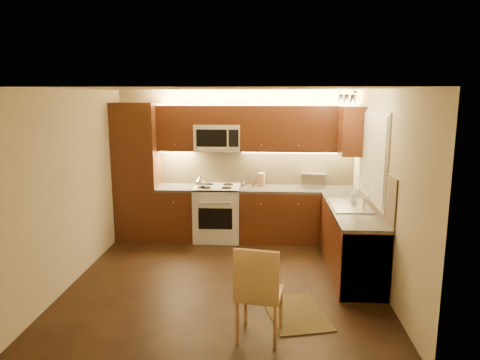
# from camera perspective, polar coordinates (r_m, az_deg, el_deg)

# --- Properties ---
(floor) EXTENTS (4.00, 4.00, 0.01)m
(floor) POSITION_cam_1_polar(r_m,az_deg,el_deg) (6.14, -1.76, -12.52)
(floor) COLOR black
(floor) RESTS_ON ground
(ceiling) EXTENTS (4.00, 4.00, 0.01)m
(ceiling) POSITION_cam_1_polar(r_m,az_deg,el_deg) (5.63, -1.91, 11.52)
(ceiling) COLOR beige
(ceiling) RESTS_ON ground
(wall_back) EXTENTS (4.00, 0.01, 2.50)m
(wall_back) POSITION_cam_1_polar(r_m,az_deg,el_deg) (7.71, -0.45, 2.07)
(wall_back) COLOR #BFB18B
(wall_back) RESTS_ON ground
(wall_front) EXTENTS (4.00, 0.01, 2.50)m
(wall_front) POSITION_cam_1_polar(r_m,az_deg,el_deg) (3.83, -4.64, -7.27)
(wall_front) COLOR #BFB18B
(wall_front) RESTS_ON ground
(wall_left) EXTENTS (0.01, 4.00, 2.50)m
(wall_left) POSITION_cam_1_polar(r_m,az_deg,el_deg) (6.26, -20.38, -0.73)
(wall_left) COLOR #BFB18B
(wall_left) RESTS_ON ground
(wall_right) EXTENTS (0.01, 4.00, 2.50)m
(wall_right) POSITION_cam_1_polar(r_m,az_deg,el_deg) (5.91, 17.86, -1.23)
(wall_right) COLOR #BFB18B
(wall_right) RESTS_ON ground
(pantry) EXTENTS (0.70, 0.60, 2.30)m
(pantry) POSITION_cam_1_polar(r_m,az_deg,el_deg) (7.73, -12.90, 1.06)
(pantry) COLOR #431D0E
(pantry) RESTS_ON floor
(base_cab_back_left) EXTENTS (0.62, 0.60, 0.86)m
(base_cab_back_left) POSITION_cam_1_polar(r_m,az_deg,el_deg) (7.73, -7.96, -4.24)
(base_cab_back_left) COLOR #431D0E
(base_cab_back_left) RESTS_ON floor
(counter_back_left) EXTENTS (0.62, 0.60, 0.04)m
(counter_back_left) POSITION_cam_1_polar(r_m,az_deg,el_deg) (7.62, -8.05, -0.98)
(counter_back_left) COLOR #383533
(counter_back_left) RESTS_ON base_cab_back_left
(base_cab_back_right) EXTENTS (1.92, 0.60, 0.86)m
(base_cab_back_right) POSITION_cam_1_polar(r_m,az_deg,el_deg) (7.59, 7.28, -4.50)
(base_cab_back_right) COLOR #431D0E
(base_cab_back_right) RESTS_ON floor
(counter_back_right) EXTENTS (1.92, 0.60, 0.04)m
(counter_back_right) POSITION_cam_1_polar(r_m,az_deg,el_deg) (7.48, 7.37, -1.18)
(counter_back_right) COLOR #383533
(counter_back_right) RESTS_ON base_cab_back_right
(base_cab_right) EXTENTS (0.60, 2.00, 0.86)m
(base_cab_right) POSITION_cam_1_polar(r_m,az_deg,el_deg) (6.44, 13.94, -7.60)
(base_cab_right) COLOR #431D0E
(base_cab_right) RESTS_ON floor
(counter_right) EXTENTS (0.60, 2.00, 0.04)m
(counter_right) POSITION_cam_1_polar(r_m,az_deg,el_deg) (6.31, 14.13, -3.73)
(counter_right) COLOR #383533
(counter_right) RESTS_ON base_cab_right
(dishwasher) EXTENTS (0.58, 0.60, 0.84)m
(dishwasher) POSITION_cam_1_polar(r_m,az_deg,el_deg) (5.79, 15.18, -9.80)
(dishwasher) COLOR silver
(dishwasher) RESTS_ON floor
(backsplash_back) EXTENTS (3.30, 0.02, 0.60)m
(backsplash_back) POSITION_cam_1_polar(r_m,az_deg,el_deg) (7.69, 2.15, 1.66)
(backsplash_back) COLOR tan
(backsplash_back) RESTS_ON wall_back
(backsplash_right) EXTENTS (0.02, 2.00, 0.60)m
(backsplash_right) POSITION_cam_1_polar(r_m,az_deg,el_deg) (6.30, 16.86, -0.90)
(backsplash_right) COLOR tan
(backsplash_right) RESTS_ON wall_right
(upper_cab_back_left) EXTENTS (0.62, 0.35, 0.75)m
(upper_cab_back_left) POSITION_cam_1_polar(r_m,az_deg,el_deg) (7.60, -8.06, 6.58)
(upper_cab_back_left) COLOR #431D0E
(upper_cab_back_left) RESTS_ON wall_back
(upper_cab_back_right) EXTENTS (1.92, 0.35, 0.75)m
(upper_cab_back_right) POSITION_cam_1_polar(r_m,az_deg,el_deg) (7.46, 7.49, 6.51)
(upper_cab_back_right) COLOR #431D0E
(upper_cab_back_right) RESTS_ON wall_back
(upper_cab_bridge) EXTENTS (0.76, 0.35, 0.31)m
(upper_cab_bridge) POSITION_cam_1_polar(r_m,az_deg,el_deg) (7.48, -2.87, 8.29)
(upper_cab_bridge) COLOR #431D0E
(upper_cab_bridge) RESTS_ON wall_back
(upper_cab_right_corner) EXTENTS (0.35, 0.50, 0.75)m
(upper_cab_right_corner) POSITION_cam_1_polar(r_m,az_deg,el_deg) (7.14, 14.05, 6.08)
(upper_cab_right_corner) COLOR #431D0E
(upper_cab_right_corner) RESTS_ON wall_right
(stove) EXTENTS (0.76, 0.65, 0.92)m
(stove) POSITION_cam_1_polar(r_m,az_deg,el_deg) (7.59, -2.88, -4.20)
(stove) COLOR silver
(stove) RESTS_ON floor
(microwave) EXTENTS (0.76, 0.38, 0.44)m
(microwave) POSITION_cam_1_polar(r_m,az_deg,el_deg) (7.49, -2.85, 5.42)
(microwave) COLOR silver
(microwave) RESTS_ON wall_back
(window_frame) EXTENTS (0.03, 1.44, 1.24)m
(window_frame) POSITION_cam_1_polar(r_m,az_deg,el_deg) (6.38, 16.71, 2.89)
(window_frame) COLOR silver
(window_frame) RESTS_ON wall_right
(window_blinds) EXTENTS (0.02, 1.36, 1.16)m
(window_blinds) POSITION_cam_1_polar(r_m,az_deg,el_deg) (6.37, 16.54, 2.90)
(window_blinds) COLOR silver
(window_blinds) RESTS_ON wall_right
(sink) EXTENTS (0.52, 0.86, 0.15)m
(sink) POSITION_cam_1_polar(r_m,az_deg,el_deg) (6.43, 13.93, -2.57)
(sink) COLOR silver
(sink) RESTS_ON counter_right
(faucet) EXTENTS (0.20, 0.04, 0.30)m
(faucet) POSITION_cam_1_polar(r_m,az_deg,el_deg) (6.45, 15.54, -1.93)
(faucet) COLOR silver
(faucet) RESTS_ON counter_right
(track_light_bar) EXTENTS (0.04, 1.20, 0.03)m
(track_light_bar) POSITION_cam_1_polar(r_m,az_deg,el_deg) (6.09, 13.43, 10.82)
(track_light_bar) COLOR silver
(track_light_bar) RESTS_ON ceiling
(kettle) EXTENTS (0.21, 0.21, 0.21)m
(kettle) POSITION_cam_1_polar(r_m,az_deg,el_deg) (7.37, -5.10, -0.19)
(kettle) COLOR silver
(kettle) RESTS_ON stove
(toaster_oven) EXTENTS (0.44, 0.36, 0.24)m
(toaster_oven) POSITION_cam_1_polar(r_m,az_deg,el_deg) (7.59, 9.41, 0.02)
(toaster_oven) COLOR silver
(toaster_oven) RESTS_ON counter_back_right
(knife_block) EXTENTS (0.12, 0.18, 0.23)m
(knife_block) POSITION_cam_1_polar(r_m,az_deg,el_deg) (7.57, 2.74, 0.06)
(knife_block) COLOR #AE774E
(knife_block) RESTS_ON counter_back_right
(spice_jar_a) EXTENTS (0.06, 0.06, 0.10)m
(spice_jar_a) POSITION_cam_1_polar(r_m,az_deg,el_deg) (7.62, 0.53, -0.33)
(spice_jar_a) COLOR silver
(spice_jar_a) RESTS_ON counter_back_right
(spice_jar_b) EXTENTS (0.06, 0.06, 0.10)m
(spice_jar_b) POSITION_cam_1_polar(r_m,az_deg,el_deg) (7.59, 2.74, -0.41)
(spice_jar_b) COLOR olive
(spice_jar_b) RESTS_ON counter_back_right
(spice_jar_c) EXTENTS (0.05, 0.05, 0.09)m
(spice_jar_c) POSITION_cam_1_polar(r_m,az_deg,el_deg) (7.58, 0.52, -0.42)
(spice_jar_c) COLOR silver
(spice_jar_c) RESTS_ON counter_back_right
(spice_jar_d) EXTENTS (0.05, 0.05, 0.10)m
(spice_jar_d) POSITION_cam_1_polar(r_m,az_deg,el_deg) (7.64, 1.78, -0.32)
(spice_jar_d) COLOR brown
(spice_jar_d) RESTS_ON counter_back_right
(soap_bottle) EXTENTS (0.09, 0.09, 0.19)m
(soap_bottle) POSITION_cam_1_polar(r_m,az_deg,el_deg) (6.69, 14.31, -1.89)
(soap_bottle) COLOR silver
(soap_bottle) RESTS_ON counter_right
(rug) EXTENTS (0.82, 1.04, 0.01)m
(rug) POSITION_cam_1_polar(r_m,az_deg,el_deg) (5.31, 7.11, -16.47)
(rug) COLOR black
(rug) RESTS_ON floor
(dining_chair) EXTENTS (0.51, 0.51, 1.00)m
(dining_chair) POSITION_cam_1_polar(r_m,az_deg,el_deg) (4.63, 2.53, -13.92)
(dining_chair) COLOR #AE774E
(dining_chair) RESTS_ON floor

